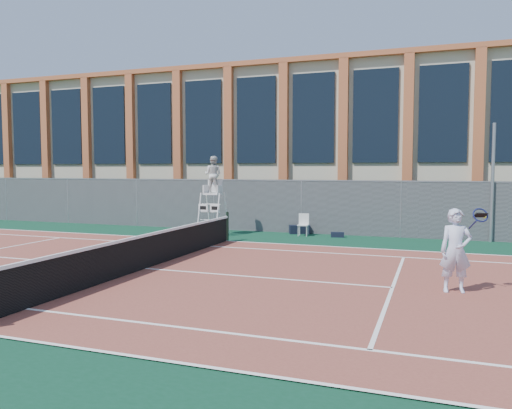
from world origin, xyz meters
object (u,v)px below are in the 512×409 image
(plastic_chair, at_px, (303,223))
(tennis_player, at_px, (456,250))
(steel_pole, at_px, (492,183))
(umpire_chair, at_px, (213,177))

(plastic_chair, distance_m, tennis_player, 9.70)
(steel_pole, height_order, tennis_player, steel_pole)
(umpire_chair, xyz_separation_m, tennis_player, (8.93, -7.00, -1.43))
(plastic_chair, bearing_deg, umpire_chair, -163.58)
(steel_pole, relative_size, umpire_chair, 1.34)
(steel_pole, relative_size, plastic_chair, 4.90)
(steel_pole, bearing_deg, tennis_player, -99.94)
(steel_pole, xyz_separation_m, plastic_chair, (-6.94, -0.62, -1.65))
(plastic_chair, height_order, tennis_player, tennis_player)
(steel_pole, relative_size, tennis_player, 2.41)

